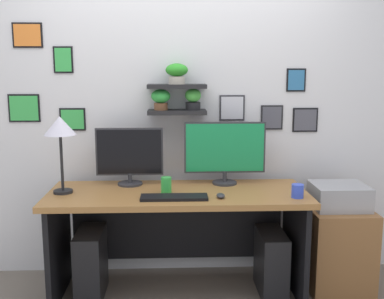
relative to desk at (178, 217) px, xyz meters
The scene contains 14 objects.
ground_plane 0.55m from the desk, 90.00° to the right, with size 8.00×8.00×0.00m, color #70665B.
back_wall_assembly 0.89m from the desk, 90.31° to the left, with size 4.40×0.24×2.70m.
desk is the anchor object (origin of this frame).
monitor_left 0.57m from the desk, 155.29° to the left, with size 0.49×0.18×0.42m.
monitor_right 0.59m from the desk, 24.74° to the left, with size 0.59×0.18×0.46m.
keyboard 0.32m from the desk, 96.44° to the right, with size 0.44×0.14×0.02m, color black.
computer_mouse 0.42m from the desk, 38.72° to the right, with size 0.06×0.09×0.03m, color #2D2D33.
desk_lamp 1.01m from the desk, behind, with size 0.22×0.22×0.53m.
coffee_mug 0.86m from the desk, 16.98° to the right, with size 0.08×0.08×0.09m, color blue.
water_cup 0.28m from the desk, 133.50° to the right, with size 0.07×0.07×0.11m, color green.
drawer_cabinet 1.19m from the desk, ahead, with size 0.44×0.50×0.60m, color brown.
printer 1.17m from the desk, ahead, with size 0.38×0.34×0.17m, color #9E9EA3.
computer_tower_left 0.69m from the desk, behind, with size 0.18×0.40×0.48m, color black.
computer_tower_right 0.74m from the desk, ahead, with size 0.18×0.40×0.45m, color black.
Camera 1 is at (-0.03, -3.11, 1.59)m, focal length 43.44 mm.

